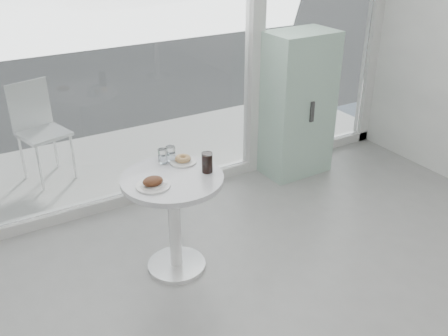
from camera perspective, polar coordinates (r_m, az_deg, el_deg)
storefront at (r=4.36m, az=-5.82°, el=17.85°), size 5.00×0.14×3.00m
main_table at (r=3.58m, az=-5.79°, el=-4.13°), size 0.72×0.72×0.77m
patio_deck at (r=5.55m, az=-9.23°, el=1.34°), size 5.60×1.60×0.05m
mint_cabinet at (r=5.02m, az=8.36°, el=7.17°), size 0.67×0.47×1.43m
patio_chair at (r=5.12m, az=-20.44°, el=4.63°), size 0.51×0.51×0.95m
plate_fritter at (r=3.36m, az=-8.08°, el=-1.67°), size 0.23×0.23×0.07m
plate_donut at (r=3.66m, az=-4.71°, el=0.92°), size 0.20×0.20×0.05m
water_tumbler_a at (r=3.66m, az=-7.02°, el=1.27°), size 0.07×0.07×0.11m
water_tumbler_b at (r=3.69m, az=-6.12°, el=1.56°), size 0.07×0.07×0.11m
cola_glass at (r=3.49m, az=-1.94°, el=0.60°), size 0.08×0.08×0.15m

